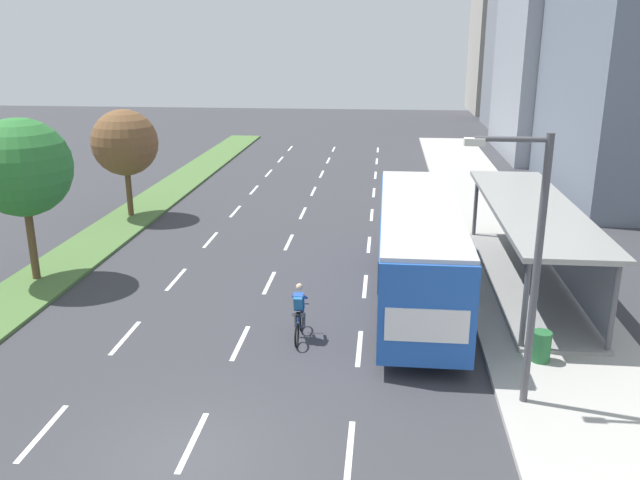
{
  "coord_description": "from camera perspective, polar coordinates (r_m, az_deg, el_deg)",
  "views": [
    {
      "loc": [
        4.07,
        -11.68,
        8.64
      ],
      "look_at": [
        1.71,
        12.06,
        1.2
      ],
      "focal_mm": 36.9,
      "sensor_mm": 36.0,
      "label": 1
    }
  ],
  "objects": [
    {
      "name": "ground_plane",
      "position": [
        15.09,
        -11.64,
        -18.02
      ],
      "size": [
        140.0,
        140.0,
        0.0
      ],
      "primitive_type": "plane",
      "color": "#38383D"
    },
    {
      "name": "median_strip",
      "position": [
        35.08,
        -15.17,
        2.54
      ],
      "size": [
        2.6,
        52.0,
        0.12
      ],
      "primitive_type": "cube",
      "color": "#4C7038",
      "rests_on": "ground"
    },
    {
      "name": "sidewalk_right",
      "position": [
        33.22,
        14.46,
        1.82
      ],
      "size": [
        4.5,
        52.0,
        0.15
      ],
      "primitive_type": "cube",
      "color": "#ADAAA3",
      "rests_on": "ground"
    },
    {
      "name": "lane_divider_left",
      "position": [
        31.74,
        -8.34,
        1.34
      ],
      "size": [
        0.14,
        46.82,
        0.01
      ],
      "color": "white",
      "rests_on": "ground"
    },
    {
      "name": "lane_divider_center",
      "position": [
        31.09,
        -2.06,
        1.18
      ],
      "size": [
        0.14,
        46.82,
        0.01
      ],
      "color": "white",
      "rests_on": "ground"
    },
    {
      "name": "lane_divider_right",
      "position": [
        30.83,
        4.4,
        1.0
      ],
      "size": [
        0.14,
        46.82,
        0.01
      ],
      "color": "white",
      "rests_on": "ground"
    },
    {
      "name": "bus_shelter",
      "position": [
        24.41,
        18.37,
        0.3
      ],
      "size": [
        2.9,
        11.83,
        2.86
      ],
      "color": "gray",
      "rests_on": "sidewalk_right"
    },
    {
      "name": "bus",
      "position": [
        22.01,
        8.49,
        -0.25
      ],
      "size": [
        2.54,
        11.29,
        3.37
      ],
      "color": "#2356B2",
      "rests_on": "ground"
    },
    {
      "name": "cyclist",
      "position": [
        19.5,
        -1.82,
        -6.43
      ],
      "size": [
        0.46,
        1.82,
        1.71
      ],
      "color": "black",
      "rests_on": "ground"
    },
    {
      "name": "median_tree_second",
      "position": [
        25.31,
        -24.44,
        5.73
      ],
      "size": [
        3.46,
        3.46,
        5.85
      ],
      "color": "brown",
      "rests_on": "median_strip"
    },
    {
      "name": "median_tree_third",
      "position": [
        33.24,
        -16.57,
        8.08
      ],
      "size": [
        3.17,
        3.17,
        5.19
      ],
      "color": "brown",
      "rests_on": "median_strip"
    },
    {
      "name": "streetlight",
      "position": [
        15.64,
        17.76,
        -1.22
      ],
      "size": [
        1.91,
        0.24,
        6.5
      ],
      "color": "#4C4C51",
      "rests_on": "sidewalk_right"
    },
    {
      "name": "trash_bin",
      "position": [
        19.03,
        18.63,
        -8.73
      ],
      "size": [
        0.52,
        0.52,
        0.85
      ],
      "primitive_type": "cylinder",
      "color": "#286B38",
      "rests_on": "sidewalk_right"
    },
    {
      "name": "building_tall_right",
      "position": [
        82.18,
        16.55,
        16.16
      ],
      "size": [
        9.29,
        11.07,
        15.91
      ],
      "primitive_type": "cube",
      "color": "#A39E93",
      "rests_on": "ground"
    }
  ]
}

